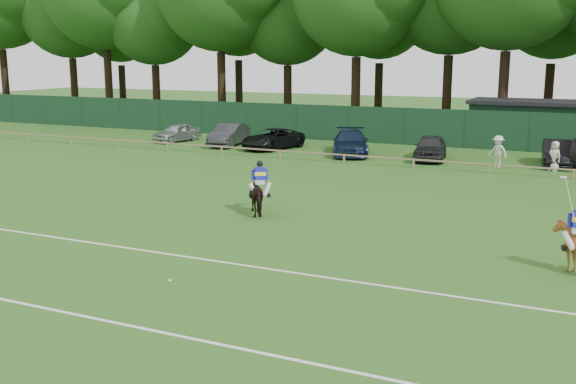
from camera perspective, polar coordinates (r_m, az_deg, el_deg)
The scene contains 17 objects.
ground at distance 20.99m, azimuth -4.73°, elevation -5.12°, with size 160.00×160.00×0.00m, color #1E4C14.
horse_dark at distance 25.72m, azimuth -2.38°, elevation -0.27°, with size 0.80×1.76×1.48m, color black.
sedan_silver at distance 48.02m, azimuth -9.39°, elevation 4.99°, with size 1.51×3.74×1.28m, color #B5B7BB.
sedan_grey at distance 45.47m, azimuth -5.02°, elevation 4.86°, with size 1.55×4.45×1.47m, color #2E2E31.
suv_black at distance 43.65m, azimuth -1.32°, elevation 4.52°, with size 2.17×4.70×1.31m, color black.
sedan_navy at distance 41.29m, azimuth 5.31°, elevation 4.19°, with size 2.08×5.11×1.48m, color #13203B.
hatch_grey at distance 39.90m, azimuth 11.96°, elevation 3.70°, with size 1.71×4.25×1.45m, color #2A2A2C.
estate_black at distance 39.91m, azimuth 21.80°, elevation 3.09°, with size 1.48×4.23×1.39m, color black.
spectator_left at distance 38.18m, azimuth 17.35°, elevation 3.30°, with size 1.12×0.64×1.73m, color beige.
spectator_right at distance 37.95m, azimuth 21.64°, elevation 2.84°, with size 0.77×0.50×1.58m, color silver.
rider_dark at distance 25.57m, azimuth -2.39°, elevation 1.24°, with size 0.82×0.69×1.41m.
polo_ball at distance 18.55m, azimuth -9.97°, elevation -7.39°, with size 0.09×0.09×0.09m, color silver.
pitch_lines at distance 18.19m, azimuth -10.24°, elevation -7.92°, with size 60.00×5.10×0.01m.
pitch_rail at distance 37.24m, azimuth 9.12°, elevation 2.83°, with size 62.10×0.10×0.50m.
perimeter_fence at distance 45.79m, azimuth 12.29°, elevation 5.34°, with size 92.08×0.08×2.50m.
utility_shed at distance 47.81m, azimuth 20.17°, elevation 5.50°, with size 8.40×4.40×3.04m.
tree_row at distance 53.38m, azimuth 16.27°, elevation 4.65°, with size 96.00×12.00×21.00m, color #26561C, non-canonical shape.
Camera 1 is at (10.04, -17.43, 6.02)m, focal length 42.00 mm.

